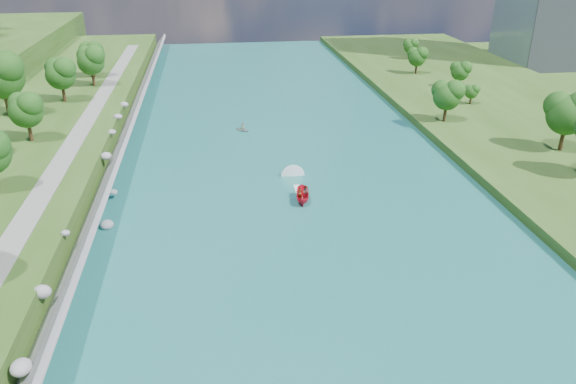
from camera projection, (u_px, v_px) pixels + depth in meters
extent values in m
plane|color=#2D5119|center=(316.00, 262.00, 62.73)|extent=(260.00, 260.00, 0.00)
cube|color=#1A6263|center=(291.00, 188.00, 80.70)|extent=(55.00, 240.00, 0.10)
cube|color=slate|center=(104.00, 188.00, 76.73)|extent=(3.54, 236.00, 4.05)
ellipsoid|color=gray|center=(21.00, 367.00, 43.63)|extent=(1.65, 1.81, 1.25)
ellipsoid|color=gray|center=(42.00, 292.00, 52.24)|extent=(1.73, 1.39, 1.36)
ellipsoid|color=gray|center=(65.00, 233.00, 61.36)|extent=(1.00, 0.87, 0.70)
ellipsoid|color=gray|center=(107.00, 225.00, 69.69)|extent=(1.68, 1.78, 1.19)
ellipsoid|color=gray|center=(113.00, 192.00, 77.10)|extent=(1.18, 0.98, 0.82)
ellipsoid|color=gray|center=(106.00, 156.00, 84.51)|extent=(1.71, 1.57, 1.18)
ellipsoid|color=gray|center=(112.00, 132.00, 92.90)|extent=(1.32, 1.32, 0.91)
ellipsoid|color=gray|center=(118.00, 117.00, 100.32)|extent=(1.62, 1.51, 0.97)
ellipsoid|color=gray|center=(124.00, 105.00, 107.95)|extent=(1.62, 1.33, 1.17)
cube|color=gray|center=(51.00, 179.00, 75.16)|extent=(3.00, 200.00, 0.10)
ellipsoid|color=#164412|center=(26.00, 112.00, 87.12)|extent=(5.59, 5.59, 9.32)
ellipsoid|color=#164412|center=(2.00, 78.00, 98.31)|extent=(8.20, 8.20, 13.67)
ellipsoid|color=#164412|center=(61.00, 76.00, 107.78)|extent=(6.08, 6.08, 10.14)
ellipsoid|color=#164412|center=(91.00, 62.00, 118.99)|extent=(6.06, 6.06, 10.11)
ellipsoid|color=#164412|center=(91.00, 56.00, 126.59)|extent=(5.69, 5.69, 9.49)
ellipsoid|color=#164412|center=(567.00, 116.00, 88.43)|extent=(6.87, 6.87, 11.45)
ellipsoid|color=#164412|center=(447.00, 97.00, 103.02)|extent=(5.48, 5.48, 9.14)
ellipsoid|color=#164412|center=(471.00, 92.00, 114.49)|extent=(2.90, 2.90, 4.83)
ellipsoid|color=#164412|center=(460.00, 72.00, 125.87)|extent=(4.33, 4.33, 7.21)
ellipsoid|color=#164412|center=(417.00, 58.00, 138.74)|extent=(4.70, 4.70, 7.84)
ellipsoid|color=#164412|center=(410.00, 47.00, 155.55)|extent=(3.96, 3.96, 6.60)
imported|color=red|center=(302.00, 195.00, 76.36)|extent=(2.40, 4.81, 1.78)
imported|color=#66605B|center=(300.00, 194.00, 75.79)|extent=(0.75, 0.58, 1.83)
imported|color=#66605B|center=(305.00, 192.00, 76.77)|extent=(0.96, 0.91, 1.57)
cube|color=white|center=(299.00, 192.00, 79.42)|extent=(0.90, 5.00, 0.06)
imported|color=#97999F|center=(243.00, 129.00, 104.09)|extent=(3.22, 3.23, 0.55)
imported|color=#66605B|center=(243.00, 126.00, 103.84)|extent=(0.63, 0.42, 1.25)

